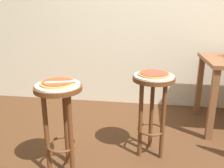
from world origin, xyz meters
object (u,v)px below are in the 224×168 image
serving_plate_foreground (58,85)px  pizza_middle (154,74)px  serving_plate_middle (154,76)px  stool_foreground (60,111)px  stool_middle (153,100)px  pizza_server_knife (61,82)px  pizza_foreground (58,83)px

serving_plate_foreground → pizza_middle: size_ratio=1.21×
serving_plate_foreground → serving_plate_middle: bearing=27.3°
stool_foreground → stool_middle: bearing=27.3°
pizza_server_knife → pizza_foreground: bearing=128.7°
serving_plate_foreground → pizza_middle: 0.77m
pizza_middle → serving_plate_middle: bearing=0.0°
pizza_middle → pizza_server_knife: bearing=-150.3°
stool_foreground → pizza_foreground: bearing=172.9°
serving_plate_foreground → pizza_foreground: pizza_foreground is taller
stool_middle → pizza_middle: (0.00, 0.00, 0.22)m
stool_middle → serving_plate_middle: size_ratio=2.19×
serving_plate_foreground → stool_middle: (0.68, 0.35, -0.21)m
pizza_foreground → stool_middle: pizza_foreground is taller
pizza_middle → pizza_foreground: bearing=-152.7°
serving_plate_middle → stool_foreground: bearing=-152.7°
serving_plate_middle → pizza_server_knife: size_ratio=1.49×
stool_foreground → serving_plate_foreground: size_ratio=2.24×
stool_foreground → pizza_server_knife: 0.24m
serving_plate_foreground → pizza_middle: pizza_middle is taller
pizza_middle → serving_plate_foreground: bearing=-152.7°
serving_plate_foreground → pizza_middle: (0.68, 0.35, 0.02)m
serving_plate_middle → serving_plate_foreground: bearing=-152.7°
serving_plate_foreground → stool_middle: size_ratio=0.45×
serving_plate_foreground → serving_plate_middle: (0.68, 0.35, 0.00)m
serving_plate_middle → pizza_middle: pizza_middle is taller
stool_foreground → stool_middle: 0.77m
pizza_middle → stool_middle: bearing=0.0°
stool_foreground → serving_plate_foreground: bearing=90.0°
pizza_foreground → pizza_middle: 0.77m
stool_foreground → pizza_server_knife: bearing=-33.7°
serving_plate_foreground → pizza_server_knife: size_ratio=1.46×
pizza_foreground → stool_foreground: bearing=-7.1°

